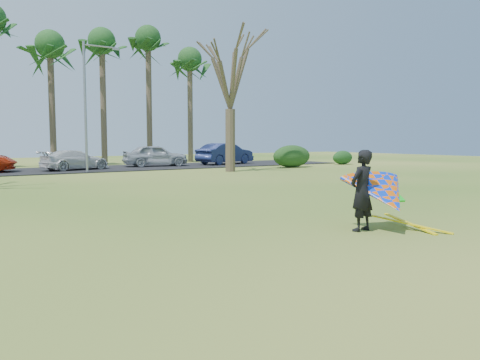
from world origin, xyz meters
TOP-DOWN VIEW (x-y plane):
  - ground at (0.00, 0.00)m, footprint 100.00×100.00m
  - parking_strip at (0.00, 25.00)m, footprint 46.00×7.00m
  - palm_6 at (2.00, 31.00)m, footprint 4.84×4.84m
  - palm_7 at (6.00, 31.00)m, footprint 4.84×4.84m
  - palm_8 at (10.00, 31.00)m, footprint 4.84×4.84m
  - palm_9 at (14.00, 31.00)m, footprint 4.84×4.84m
  - bare_tree_right at (10.00, 18.00)m, footprint 6.27×6.27m
  - streetlight at (2.16, 22.00)m, footprint 2.28×0.18m
  - hedge_near at (16.17, 19.20)m, footprint 3.29×1.49m
  - hedge_far at (22.30, 19.99)m, footprint 2.05×0.96m
  - car_3 at (1.91, 24.38)m, footprint 4.79×2.88m
  - car_4 at (8.04, 25.33)m, footprint 5.02×2.69m
  - car_5 at (13.95, 24.94)m, footprint 5.43×3.06m
  - kite_flyer at (2.28, -0.35)m, footprint 2.13×2.39m

SIDE VIEW (x-z plane):
  - ground at x=0.00m, z-range 0.00..0.00m
  - parking_strip at x=0.00m, z-range 0.00..0.06m
  - hedge_far at x=22.30m, z-range 0.00..1.14m
  - car_3 at x=1.91m, z-range 0.06..1.36m
  - hedge_near at x=16.17m, z-range 0.00..1.65m
  - kite_flyer at x=2.28m, z-range -0.15..1.87m
  - car_4 at x=8.04m, z-range 0.06..1.68m
  - car_5 at x=13.95m, z-range 0.06..1.75m
  - streetlight at x=2.16m, z-range 0.46..8.46m
  - bare_tree_right at x=10.00m, z-range 1.96..11.17m
  - palm_6 at x=2.00m, z-range 3.75..14.59m
  - palm_9 at x=14.00m, z-range 3.75..14.59m
  - palm_7 at x=6.00m, z-range 4.08..15.62m
  - palm_8 at x=10.00m, z-range 4.40..16.64m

